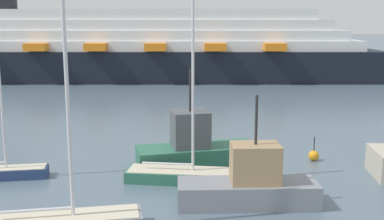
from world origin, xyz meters
TOP-DOWN VIEW (x-y plane):
  - sailboat_1 at (-5.72, 3.12)m, footprint 6.83×2.55m
  - sailboat_2 at (-0.55, 9.23)m, footprint 6.44×2.68m
  - fishing_boat_1 at (0.13, 12.58)m, footprint 7.53×3.82m
  - fishing_boat_2 at (2.50, 5.83)m, footprint 6.61×2.06m
  - channel_buoy_1 at (7.64, 12.83)m, footprint 0.64×0.64m
  - cruise_ship at (-11.69, 54.64)m, footprint 80.83×14.82m

SIDE VIEW (x-z plane):
  - channel_buoy_1 at x=7.64m, z-range -0.44..1.10m
  - sailboat_2 at x=-0.55m, z-range -4.68..5.65m
  - sailboat_1 at x=-5.72m, z-range -5.69..6.90m
  - fishing_boat_2 at x=2.50m, z-range -1.63..3.66m
  - fishing_boat_1 at x=0.13m, z-range -1.82..3.95m
  - cruise_ship at x=-11.69m, z-range -2.55..11.69m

